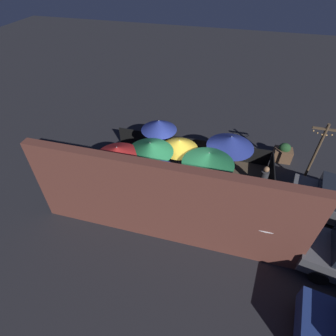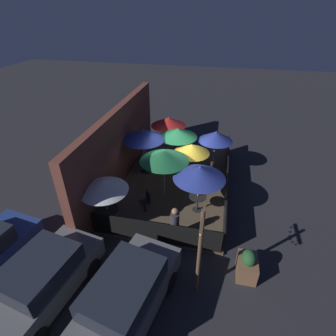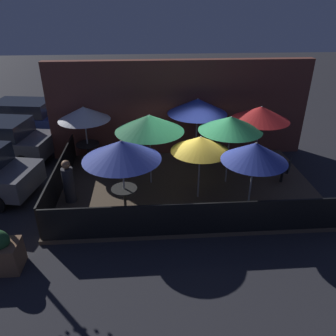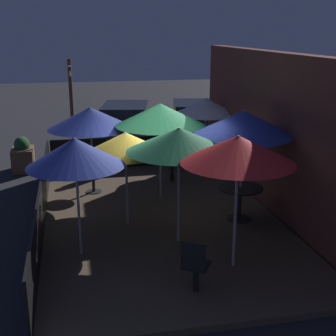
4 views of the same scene
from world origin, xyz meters
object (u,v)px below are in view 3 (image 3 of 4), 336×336
Objects in this scene: patio_umbrella_6 at (149,123)px; planter_box at (0,252)px; patio_umbrella_2 at (84,113)px; patio_chair_1 at (285,169)px; patio_umbrella_7 at (231,124)px; dining_table_2 at (88,147)px; patio_umbrella_0 at (197,106)px; parked_car_1 at (1,140)px; patio_chair_0 at (113,163)px; patio_umbrella_1 at (121,150)px; dining_table_1 at (124,193)px; patron_0 at (69,183)px; patio_umbrella_3 at (261,113)px; parked_car_2 at (25,118)px; dining_table_0 at (196,147)px; patio_umbrella_4 at (200,144)px; patio_umbrella_5 at (255,152)px.

planter_box is at bearing -134.58° from patio_umbrella_6.
patio_chair_1 is at bearing -17.40° from patio_umbrella_2.
dining_table_2 is (-4.86, 1.95, -1.51)m from patio_umbrella_7.
parked_car_1 is (-7.39, 0.96, -1.46)m from patio_umbrella_0.
patio_umbrella_1 is at bearing 154.64° from patio_chair_0.
patio_umbrella_0 is 3.98m from patio_umbrella_1.
dining_table_2 is at bearing 114.02° from dining_table_1.
patio_chair_1 is at bearing 64.84° from patron_0.
patio_umbrella_3 is at bearing 26.39° from patio_umbrella_1.
patio_chair_0 is 1.91m from patron_0.
parked_car_2 is at bearing 176.97° from patron_0.
patio_umbrella_3 is 0.59× the size of parked_car_1.
dining_table_2 is (-6.04, 1.21, -1.58)m from patio_umbrella_3.
dining_table_1 is at bearing 0.00° from patio_umbrella_1.
patio_chair_0 is at bearing -13.11° from parked_car_1.
patio_chair_1 is (4.47, -0.31, -1.62)m from patio_umbrella_6.
parked_car_1 is (-4.39, 1.89, 0.21)m from patio_chair_0.
patio_umbrella_3 reaches higher than parked_car_1.
dining_table_0 is at bearing 117.14° from patio_umbrella_7.
parked_car_2 is (-4.81, 6.64, 0.13)m from dining_table_1.
patio_umbrella_3 reaches higher than planter_box.
parked_car_1 is (-7.39, 0.96, 0.12)m from dining_table_0.
patio_umbrella_2 is 2.16× the size of dining_table_0.
patio_umbrella_2 is 2.78× the size of dining_table_1.
planter_box is (-3.56, -3.62, -1.76)m from patio_umbrella_6.
patio_umbrella_4 is 9.33m from parked_car_2.
patio_umbrella_0 is 4.07m from patio_umbrella_2.
patio_umbrella_7 is 3.93m from dining_table_1.
patio_umbrella_0 is 1.10× the size of patio_umbrella_1.
patio_umbrella_6 is 2.54m from patio_umbrella_7.
patio_umbrella_2 is at bearing 174.83° from patio_umbrella_0.
dining_table_2 is at bearing -35.46° from parked_car_2.
planter_box is (-2.78, -1.99, -0.24)m from dining_table_1.
patio_umbrella_4 is (-0.27, -2.47, -0.38)m from patio_umbrella_0.
patio_umbrella_6 is 2.22× the size of planter_box.
patio_umbrella_3 is 6.58m from patron_0.
patio_umbrella_2 is at bearing 114.02° from dining_table_1.
patio_umbrella_6 is at bearing -33.06° from parked_car_2.
dining_table_1 is at bearing 172.96° from patio_umbrella_5.
patio_umbrella_2 is 1.32m from dining_table_2.
patio_umbrella_2 reaches higher than dining_table_0.
dining_table_1 is at bearing -45.28° from parked_car_2.
patio_umbrella_5 is 6.52m from dining_table_2.
patio_umbrella_6 is (-3.72, -0.61, -0.03)m from patio_umbrella_3.
patio_chair_1 is 10.51m from parked_car_1.
patio_umbrella_2 reaches higher than dining_table_1.
patron_0 is (-5.02, -0.83, -1.44)m from patio_umbrella_7.
patio_umbrella_7 is at bearing 24.31° from dining_table_1.
dining_table_2 is 0.93× the size of patio_chair_0.
patio_umbrella_6 is (-1.72, -1.46, -0.07)m from patio_umbrella_0.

